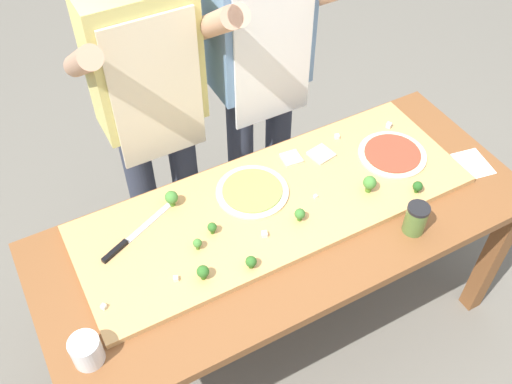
{
  "coord_description": "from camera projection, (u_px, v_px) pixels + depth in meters",
  "views": [
    {
      "loc": [
        -0.74,
        -1.14,
        2.39
      ],
      "look_at": [
        -0.05,
        0.14,
        0.81
      ],
      "focal_mm": 40.7,
      "sensor_mm": 36.0,
      "label": 1
    }
  ],
  "objects": [
    {
      "name": "ground_plane",
      "position": [
        280.0,
        326.0,
        2.67
      ],
      "size": [
        8.0,
        8.0,
        0.0
      ],
      "primitive_type": "plane",
      "color": "#6B665B"
    },
    {
      "name": "prep_table",
      "position": [
        285.0,
        238.0,
        2.19
      ],
      "size": [
        1.83,
        0.76,
        0.76
      ],
      "color": "brown",
      "rests_on": "ground"
    },
    {
      "name": "cutting_board",
      "position": [
        274.0,
        204.0,
        2.16
      ],
      "size": [
        1.48,
        0.53,
        0.02
      ],
      "primitive_type": "cube",
      "color": "tan",
      "rests_on": "prep_table"
    },
    {
      "name": "chefs_knife",
      "position": [
        128.0,
        240.0,
        2.02
      ],
      "size": [
        0.31,
        0.16,
        0.02
      ],
      "color": "#B7BABF",
      "rests_on": "cutting_board"
    },
    {
      "name": "pizza_whole_pesto_green",
      "position": [
        252.0,
        191.0,
        2.18
      ],
      "size": [
        0.27,
        0.27,
        0.02
      ],
      "color": "beige",
      "rests_on": "cutting_board"
    },
    {
      "name": "pizza_whole_tomato_red",
      "position": [
        392.0,
        154.0,
        2.31
      ],
      "size": [
        0.27,
        0.27,
        0.02
      ],
      "color": "beige",
      "rests_on": "cutting_board"
    },
    {
      "name": "pizza_slice_near_left",
      "position": [
        291.0,
        158.0,
        2.3
      ],
      "size": [
        0.08,
        0.08,
        0.01
      ],
      "primitive_type": "cube",
      "rotation": [
        0.0,
        0.0,
        -0.1
      ],
      "color": "beige",
      "rests_on": "cutting_board"
    },
    {
      "name": "pizza_slice_far_right",
      "position": [
        321.0,
        154.0,
        2.31
      ],
      "size": [
        0.1,
        0.1,
        0.01
      ],
      "primitive_type": "cube",
      "rotation": [
        0.0,
        0.0,
        0.18
      ],
      "color": "beige",
      "rests_on": "cutting_board"
    },
    {
      "name": "broccoli_floret_center_right",
      "position": [
        203.0,
        272.0,
        1.9
      ],
      "size": [
        0.04,
        0.04,
        0.06
      ],
      "color": "#366618",
      "rests_on": "cutting_board"
    },
    {
      "name": "broccoli_floret_front_mid",
      "position": [
        172.0,
        198.0,
        2.11
      ],
      "size": [
        0.05,
        0.05,
        0.07
      ],
      "color": "#487A23",
      "rests_on": "cutting_board"
    },
    {
      "name": "broccoli_floret_front_left",
      "position": [
        212.0,
        228.0,
        2.03
      ],
      "size": [
        0.03,
        0.03,
        0.05
      ],
      "color": "#366618",
      "rests_on": "cutting_board"
    },
    {
      "name": "broccoli_floret_back_right",
      "position": [
        197.0,
        243.0,
        1.98
      ],
      "size": [
        0.03,
        0.03,
        0.05
      ],
      "color": "#487A23",
      "rests_on": "cutting_board"
    },
    {
      "name": "broccoli_floret_center_left",
      "position": [
        370.0,
        183.0,
        2.16
      ],
      "size": [
        0.05,
        0.05,
        0.07
      ],
      "color": "#487A23",
      "rests_on": "cutting_board"
    },
    {
      "name": "broccoli_floret_front_right",
      "position": [
        251.0,
        262.0,
        1.93
      ],
      "size": [
        0.04,
        0.04,
        0.05
      ],
      "color": "#366618",
      "rests_on": "cutting_board"
    },
    {
      "name": "broccoli_floret_back_left",
      "position": [
        300.0,
        214.0,
        2.07
      ],
      "size": [
        0.04,
        0.04,
        0.05
      ],
      "color": "#3F7220",
      "rests_on": "cutting_board"
    },
    {
      "name": "broccoli_floret_back_mid",
      "position": [
        418.0,
        187.0,
        2.16
      ],
      "size": [
        0.04,
        0.04,
        0.05
      ],
      "color": "#2C5915",
      "rests_on": "cutting_board"
    },
    {
      "name": "cheese_crumble_a",
      "position": [
        389.0,
        125.0,
        2.43
      ],
      "size": [
        0.03,
        0.03,
        0.02
      ],
      "primitive_type": "cube",
      "rotation": [
        0.0,
        0.0,
        0.5
      ],
      "color": "silver",
      "rests_on": "cutting_board"
    },
    {
      "name": "cheese_crumble_b",
      "position": [
        104.0,
        307.0,
        1.84
      ],
      "size": [
        0.02,
        0.02,
        0.02
      ],
      "primitive_type": "cube",
      "rotation": [
        0.0,
        0.0,
        0.66
      ],
      "color": "silver",
      "rests_on": "cutting_board"
    },
    {
      "name": "cheese_crumble_c",
      "position": [
        176.0,
        279.0,
        1.91
      ],
      "size": [
        0.02,
        0.02,
        0.02
      ],
      "primitive_type": "cube",
      "rotation": [
        0.0,
        0.0,
        1.26
      ],
      "color": "silver",
      "rests_on": "cutting_board"
    },
    {
      "name": "cheese_crumble_d",
      "position": [
        337.0,
        137.0,
        2.38
      ],
      "size": [
        0.02,
        0.02,
        0.02
      ],
      "primitive_type": "cube",
      "rotation": [
        0.0,
        0.0,
        1.25
      ],
      "color": "white",
      "rests_on": "cutting_board"
    },
    {
      "name": "cheese_crumble_e",
      "position": [
        264.0,
        234.0,
        2.03
      ],
      "size": [
        0.02,
        0.02,
        0.02
      ],
      "primitive_type": "cube",
      "rotation": [
        0.0,
        0.0,
        1.29
      ],
      "color": "white",
      "rests_on": "cutting_board"
    },
    {
      "name": "cheese_crumble_f",
      "position": [
        315.0,
        196.0,
        2.16
      ],
      "size": [
        0.01,
        0.01,
        0.01
      ],
      "primitive_type": "cube",
      "rotation": [
        0.0,
        0.0,
        0.06
      ],
      "color": "white",
      "rests_on": "cutting_board"
    },
    {
      "name": "flour_cup",
      "position": [
        87.0,
        352.0,
        1.72
      ],
      "size": [
        0.09,
        0.09,
        0.1
      ],
      "color": "white",
      "rests_on": "prep_table"
    },
    {
      "name": "sauce_jar",
      "position": [
        416.0,
        219.0,
        2.05
      ],
      "size": [
        0.08,
        0.08,
        0.12
      ],
      "color": "#517033",
      "rests_on": "prep_table"
    },
    {
      "name": "recipe_note",
      "position": [
        473.0,
        164.0,
        2.32
      ],
      "size": [
        0.14,
        0.17,
        0.0
      ],
      "primitive_type": "cube",
      "rotation": [
        0.0,
        0.0,
        -0.18
      ],
      "color": "white",
      "rests_on": "prep_table"
    },
    {
      "name": "cook_left",
      "position": [
        151.0,
        99.0,
        2.22
      ],
      "size": [
        0.54,
        0.39,
        1.67
      ],
      "color": "#333847",
      "rests_on": "ground"
    },
    {
      "name": "cook_right",
      "position": [
        261.0,
        64.0,
        2.37
      ],
      "size": [
        0.54,
        0.39,
        1.67
      ],
      "color": "#333847",
      "rests_on": "ground"
    }
  ]
}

